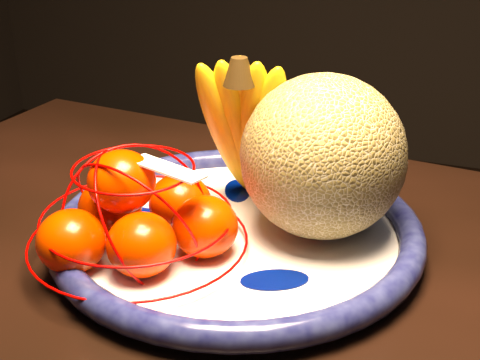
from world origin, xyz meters
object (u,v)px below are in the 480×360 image
(cantaloupe, at_px, (323,156))
(banana_bunch, at_px, (244,122))
(fruit_bowl, at_px, (237,231))
(mandarin_bag, at_px, (139,217))

(cantaloupe, distance_m, banana_bunch, 0.10)
(fruit_bowl, xyz_separation_m, banana_bunch, (-0.02, 0.07, 0.10))
(banana_bunch, relative_size, mandarin_bag, 0.67)
(cantaloupe, xyz_separation_m, banana_bunch, (-0.10, 0.03, 0.01))
(fruit_bowl, bearing_deg, cantaloupe, 22.26)
(cantaloupe, relative_size, mandarin_bag, 0.58)
(cantaloupe, height_order, banana_bunch, banana_bunch)
(cantaloupe, bearing_deg, fruit_bowl, -157.74)
(banana_bunch, bearing_deg, fruit_bowl, -87.71)
(fruit_bowl, height_order, mandarin_bag, mandarin_bag)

